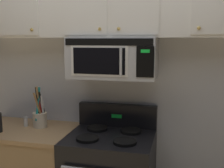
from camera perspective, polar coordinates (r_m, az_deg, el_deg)
back_wall at (r=2.72m, az=1.54°, el=0.97°), size 5.20×0.10×2.70m
over_range_microwave at (r=2.45m, az=0.28°, el=5.38°), size 0.76×0.43×0.35m
upper_cabinets at (r=2.49m, az=0.48°, el=15.79°), size 2.50×0.36×0.55m
utensil_crock_cream at (r=2.77m, az=-14.58°, el=-6.42°), size 0.13×0.14×0.40m
salt_shaker at (r=2.85m, az=-17.25°, el=-7.38°), size 0.04×0.04×0.09m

